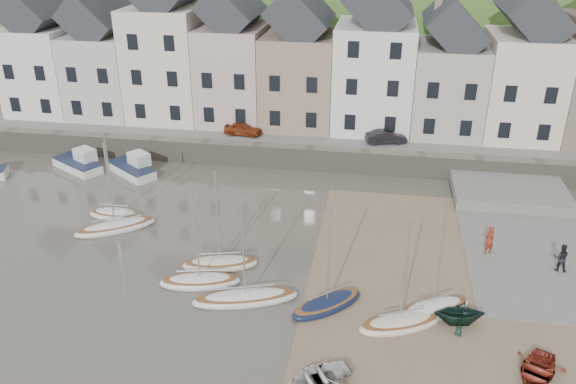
% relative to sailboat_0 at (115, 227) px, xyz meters
% --- Properties ---
extents(ground, '(160.00, 160.00, 0.00)m').
position_rel_sailboat_0_xyz_m(ground, '(11.20, -4.60, -0.26)').
color(ground, '#494339').
rests_on(ground, ground).
extents(quay_land, '(90.00, 30.00, 1.50)m').
position_rel_sailboat_0_xyz_m(quay_land, '(11.20, 27.40, 0.49)').
color(quay_land, '#3F6126').
rests_on(quay_land, ground).
extents(quay_street, '(70.00, 7.00, 0.10)m').
position_rel_sailboat_0_xyz_m(quay_street, '(11.20, 15.90, 1.29)').
color(quay_street, slate).
rests_on(quay_street, quay_land).
extents(seawall, '(70.00, 1.20, 1.80)m').
position_rel_sailboat_0_xyz_m(seawall, '(11.20, 12.40, 0.64)').
color(seawall, slate).
rests_on(seawall, ground).
extents(beach, '(18.00, 26.00, 0.06)m').
position_rel_sailboat_0_xyz_m(beach, '(22.20, -4.60, -0.23)').
color(beach, '#7A634A').
rests_on(beach, ground).
extents(slipway, '(8.00, 18.00, 0.12)m').
position_rel_sailboat_0_xyz_m(slipway, '(26.20, 3.40, -0.20)').
color(slipway, slate).
rests_on(slipway, ground).
extents(hillside, '(134.40, 84.00, 84.00)m').
position_rel_sailboat_0_xyz_m(hillside, '(6.20, 55.40, -18.25)').
color(hillside, '#3F6126').
rests_on(hillside, ground).
extents(townhouse_terrace, '(61.05, 8.00, 13.93)m').
position_rel_sailboat_0_xyz_m(townhouse_terrace, '(12.96, 19.40, 7.06)').
color(townhouse_terrace, white).
rests_on(townhouse_terrace, quay_land).
extents(sailboat_0, '(5.19, 4.17, 6.32)m').
position_rel_sailboat_0_xyz_m(sailboat_0, '(0.00, 0.00, 0.00)').
color(sailboat_0, white).
rests_on(sailboat_0, ground).
extents(sailboat_1, '(3.69, 1.53, 6.32)m').
position_rel_sailboat_0_xyz_m(sailboat_1, '(-0.78, 1.71, 0.01)').
color(sailboat_1, white).
rests_on(sailboat_1, ground).
extents(sailboat_2, '(4.64, 2.58, 6.32)m').
position_rel_sailboat_0_xyz_m(sailboat_2, '(7.93, -3.14, 0.00)').
color(sailboat_2, beige).
rests_on(sailboat_2, ground).
extents(sailboat_3, '(4.72, 2.48, 6.32)m').
position_rel_sailboat_0_xyz_m(sailboat_3, '(7.32, -5.09, 0.00)').
color(sailboat_3, white).
rests_on(sailboat_3, ground).
extents(sailboat_4, '(5.89, 3.19, 6.32)m').
position_rel_sailboat_0_xyz_m(sailboat_4, '(10.17, -6.20, -0.00)').
color(sailboat_4, white).
rests_on(sailboat_4, ground).
extents(sailboat_5, '(4.21, 4.01, 6.32)m').
position_rel_sailboat_0_xyz_m(sailboat_5, '(14.50, -6.02, 0.00)').
color(sailboat_5, '#121C3A').
rests_on(sailboat_5, ground).
extents(sailboat_6, '(4.40, 3.46, 6.32)m').
position_rel_sailboat_0_xyz_m(sailboat_6, '(19.99, -5.53, 0.01)').
color(sailboat_6, white).
rests_on(sailboat_6, ground).
extents(sailboat_7, '(4.60, 3.18, 6.32)m').
position_rel_sailboat_0_xyz_m(sailboat_7, '(18.27, -6.99, 0.00)').
color(sailboat_7, beige).
rests_on(sailboat_7, ground).
extents(motorboat_0, '(4.94, 3.86, 1.70)m').
position_rel_sailboat_0_xyz_m(motorboat_0, '(-7.20, 9.06, 0.32)').
color(motorboat_0, white).
rests_on(motorboat_0, ground).
extents(motorboat_2, '(4.80, 4.13, 1.70)m').
position_rel_sailboat_0_xyz_m(motorboat_2, '(-2.52, 8.89, 0.32)').
color(motorboat_2, white).
rests_on(motorboat_2, ground).
extents(rowboat_white, '(3.56, 3.26, 0.60)m').
position_rel_sailboat_0_xyz_m(rowboat_white, '(14.70, -11.43, 0.10)').
color(rowboat_white, silver).
rests_on(rowboat_white, beach).
extents(rowboat_green, '(2.82, 2.53, 1.34)m').
position_rel_sailboat_0_xyz_m(rowboat_green, '(21.16, -6.28, 0.47)').
color(rowboat_green, black).
rests_on(rowboat_green, beach).
extents(rowboat_red, '(3.21, 3.61, 0.62)m').
position_rel_sailboat_0_xyz_m(rowboat_red, '(24.22, -9.54, 0.11)').
color(rowboat_red, maroon).
rests_on(rowboat_red, beach).
extents(person_red, '(0.79, 0.71, 1.82)m').
position_rel_sailboat_0_xyz_m(person_red, '(23.55, 0.85, 0.77)').
color(person_red, maroon).
rests_on(person_red, slipway).
extents(person_dark, '(0.89, 0.74, 1.69)m').
position_rel_sailboat_0_xyz_m(person_dark, '(27.33, -0.43, 0.71)').
color(person_dark, black).
rests_on(person_dark, slipway).
extents(car_left, '(3.31, 1.58, 1.09)m').
position_rel_sailboat_0_xyz_m(car_left, '(5.04, 14.90, 1.89)').
color(car_left, maroon).
rests_on(car_left, quay_street).
extents(car_right, '(3.54, 1.97, 1.10)m').
position_rel_sailboat_0_xyz_m(car_right, '(17.15, 14.90, 1.89)').
color(car_right, black).
rests_on(car_right, quay_street).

